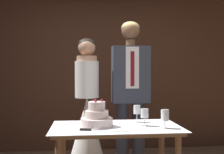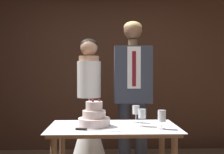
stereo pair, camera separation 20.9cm
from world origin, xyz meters
The scene contains 9 objects.
wall_back centered at (0.00, 2.14, 1.40)m, with size 5.14×0.12×2.81m, color #472B1E.
cake_table centered at (0.03, 0.15, 0.65)m, with size 1.20×0.69×0.75m.
tiered_cake centered at (-0.15, 0.15, 0.84)m, with size 0.30×0.30×0.25m.
cake_knife centered at (-0.18, -0.04, 0.76)m, with size 0.42×0.11×0.02m.
wine_glass_near centered at (0.26, 0.33, 0.88)m, with size 0.07×0.07×0.17m.
wine_glass_middle centered at (0.30, 0.13, 0.86)m, with size 0.07×0.07×0.16m.
wine_glass_far centered at (0.46, 0.00, 0.86)m, with size 0.07×0.07×0.17m.
bride centered at (-0.23, 0.87, 0.61)m, with size 0.54×0.54×1.66m.
groom centered at (0.29, 0.87, 1.06)m, with size 0.44×0.25×1.86m.
Camera 2 is at (-0.07, -2.47, 1.27)m, focal length 45.00 mm.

